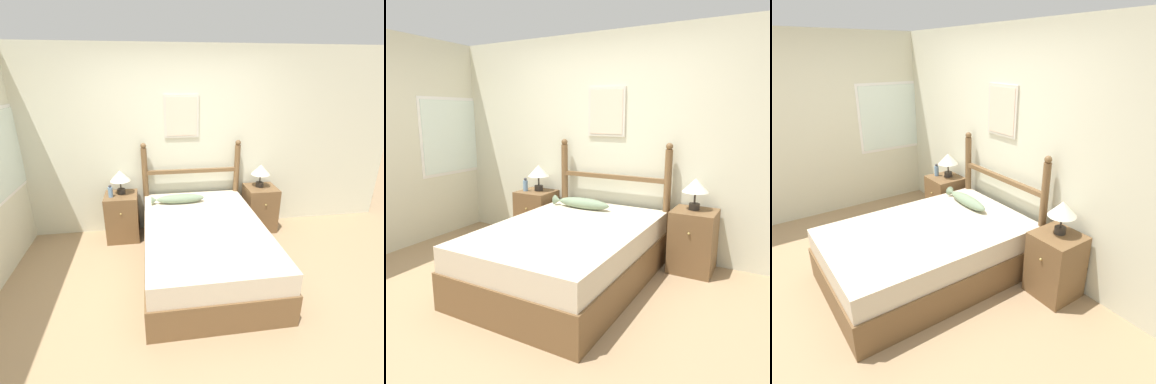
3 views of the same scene
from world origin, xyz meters
TOP-DOWN VIEW (x-y plane):
  - ground_plane at (0.00, 0.00)m, footprint 16.00×16.00m
  - wall_back at (0.00, 1.73)m, footprint 6.40×0.08m
  - wall_left at (-2.13, 0.03)m, footprint 0.08×6.40m
  - bed at (0.16, 0.60)m, footprint 1.40×2.09m
  - headboard at (0.16, 1.61)m, footprint 1.40×0.08m
  - nightstand_left at (-0.84, 1.46)m, footprint 0.44×0.45m
  - nightstand_right at (1.15, 1.46)m, footprint 0.44×0.45m
  - table_lamp_left at (-0.83, 1.51)m, footprint 0.27×0.27m
  - table_lamp_right at (1.14, 1.49)m, footprint 0.27×0.27m
  - bottle at (-0.96, 1.40)m, footprint 0.06×0.06m
  - fish_pillow at (-0.07, 1.27)m, footprint 0.71×0.15m

SIDE VIEW (x-z plane):
  - ground_plane at x=0.00m, z-range 0.00..0.00m
  - bed at x=0.16m, z-range 0.00..0.56m
  - nightstand_left at x=-0.84m, z-range 0.00..0.66m
  - nightstand_right at x=1.15m, z-range 0.00..0.66m
  - fish_pillow at x=-0.07m, z-range 0.57..0.69m
  - headboard at x=0.16m, z-range 0.04..1.37m
  - bottle at x=-0.96m, z-range 0.65..0.82m
  - table_lamp_left at x=-0.83m, z-range 0.73..1.06m
  - table_lamp_right at x=1.14m, z-range 0.73..1.06m
  - wall_left at x=-2.13m, z-range 0.00..2.55m
  - wall_back at x=0.00m, z-range 0.00..2.55m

